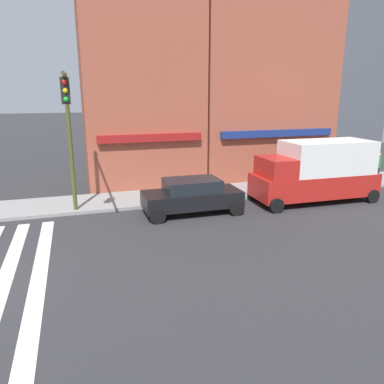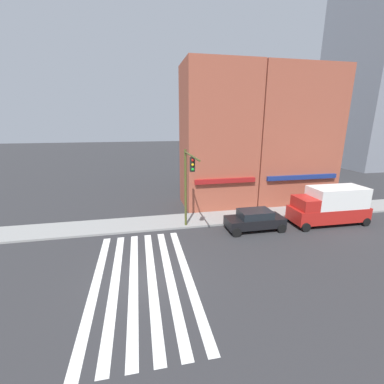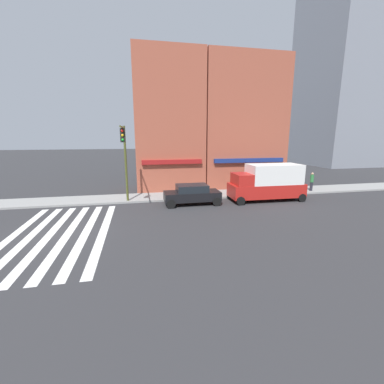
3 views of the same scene
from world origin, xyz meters
name	(u,v)px [view 2 (image 2 of 3)]	position (x,y,z in m)	size (l,w,h in m)	color
ground_plane	(143,278)	(0.00, 0.00, 0.00)	(200.00, 200.00, 0.00)	#2D2D30
sidewalk_left	(141,224)	(0.00, 7.50, 0.07)	(120.00, 3.00, 0.15)	gray
crosswalk_stripes	(143,278)	(0.00, 0.00, 0.00)	(5.20, 10.80, 0.01)	silver
storefront_row	(260,138)	(11.85, 11.50, 6.55)	(15.11, 5.30, 13.13)	#9E4C38
traffic_signal	(188,178)	(3.52, 5.34, 4.18)	(0.32, 4.63, 6.11)	#474C1E
sedan_black	(255,220)	(8.56, 4.70, 0.84)	(4.40, 2.02, 1.59)	black
box_truck_red	(330,205)	(15.02, 4.70, 1.59)	(6.24, 2.42, 3.04)	#B21E19
pedestrian_green_top	(367,200)	(20.76, 6.73, 1.07)	(0.32, 0.32, 1.77)	#23232D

